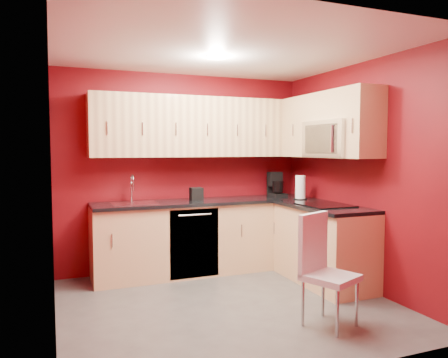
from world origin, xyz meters
TOP-DOWN VIEW (x-y plane):
  - floor at (0.00, 0.00)m, footprint 3.20×3.20m
  - ceiling at (0.00, 0.00)m, footprint 3.20×3.20m
  - wall_back at (0.00, 1.50)m, footprint 3.20×0.00m
  - wall_front at (0.00, -1.50)m, footprint 3.20×0.00m
  - wall_left at (-1.60, 0.00)m, footprint 0.00×3.00m
  - wall_right at (1.60, 0.00)m, footprint 0.00×3.00m
  - base_cabinets_back at (0.20, 1.20)m, footprint 2.80×0.60m
  - base_cabinets_right at (1.30, 0.25)m, footprint 0.60×1.30m
  - countertop_back at (0.20, 1.19)m, footprint 2.80×0.63m
  - countertop_right at (1.29, 0.23)m, footprint 0.63×1.27m
  - upper_cabinets_back at (0.20, 1.32)m, footprint 2.80×0.35m
  - upper_cabinets_right at (1.42, 0.44)m, footprint 0.35×1.55m
  - microwave at (1.39, 0.20)m, footprint 0.42×0.76m
  - cooktop at (1.28, 0.20)m, footprint 0.50×0.55m
  - sink at (-0.70, 1.20)m, footprint 0.52×0.42m
  - dishwasher_front at (-0.05, 0.91)m, footprint 0.60×0.02m
  - downlight at (0.00, 0.30)m, footprint 0.20×0.20m
  - coffee_maker at (1.27, 1.30)m, footprint 0.21×0.27m
  - napkin_holder at (0.07, 1.18)m, footprint 0.16×0.16m
  - paper_towel at (1.34, 0.83)m, footprint 0.21×0.21m
  - dining_chair at (0.63, -0.82)m, footprint 0.53×0.54m

SIDE VIEW (x-z plane):
  - floor at x=0.00m, z-range 0.00..0.00m
  - base_cabinets_back at x=0.20m, z-range 0.00..0.87m
  - base_cabinets_right at x=1.30m, z-range 0.00..0.87m
  - dishwasher_front at x=-0.05m, z-range 0.03..0.84m
  - dining_chair at x=0.63m, z-range 0.00..0.98m
  - countertop_back at x=0.20m, z-range 0.87..0.91m
  - countertop_right at x=1.29m, z-range 0.87..0.91m
  - cooktop at x=1.28m, z-range 0.91..0.92m
  - sink at x=-0.70m, z-range 0.77..1.12m
  - napkin_holder at x=0.07m, z-range 0.91..1.07m
  - paper_towel at x=1.34m, z-range 0.91..1.21m
  - coffee_maker at x=1.27m, z-range 0.91..1.23m
  - wall_back at x=0.00m, z-range -0.35..2.85m
  - wall_front at x=0.00m, z-range -0.35..2.85m
  - wall_left at x=-1.60m, z-range -0.25..2.75m
  - wall_right at x=1.60m, z-range -0.25..2.75m
  - microwave at x=1.39m, z-range 1.45..1.87m
  - upper_cabinets_back at x=0.20m, z-range 1.45..2.20m
  - upper_cabinets_right at x=1.42m, z-range 1.51..2.26m
  - downlight at x=0.00m, z-range 2.48..2.49m
  - ceiling at x=0.00m, z-range 2.50..2.50m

